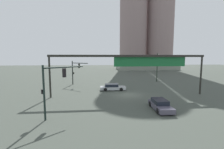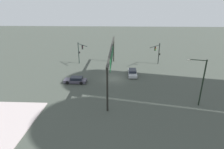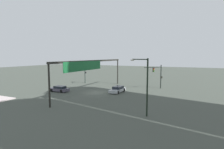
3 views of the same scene
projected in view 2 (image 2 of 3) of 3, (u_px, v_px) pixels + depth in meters
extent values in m
plane|color=#40473F|center=(114.00, 79.00, 37.77)|extent=(195.02, 195.02, 0.00)
cylinder|color=black|center=(79.00, 53.00, 46.69)|extent=(0.19, 0.19, 5.50)
cylinder|color=black|center=(82.00, 45.00, 44.13)|extent=(3.59, 3.05, 0.14)
cube|color=black|center=(82.00, 47.00, 44.40)|extent=(0.41, 0.40, 0.95)
cylinder|color=red|center=(83.00, 46.00, 44.38)|extent=(0.19, 0.17, 0.20)
cylinder|color=orange|center=(83.00, 47.00, 44.49)|extent=(0.19, 0.17, 0.20)
cylinder|color=green|center=(83.00, 49.00, 44.60)|extent=(0.19, 0.17, 0.20)
cube|color=black|center=(79.00, 52.00, 46.78)|extent=(0.38, 0.38, 0.44)
cylinder|color=black|center=(159.00, 54.00, 46.35)|extent=(0.22, 0.22, 5.40)
cylinder|color=black|center=(155.00, 46.00, 43.91)|extent=(3.75, 3.07, 0.16)
cube|color=black|center=(155.00, 49.00, 44.26)|extent=(0.41, 0.40, 0.95)
cylinder|color=red|center=(156.00, 48.00, 44.05)|extent=(0.19, 0.17, 0.20)
cylinder|color=orange|center=(156.00, 49.00, 44.16)|extent=(0.19, 0.17, 0.20)
cylinder|color=green|center=(156.00, 50.00, 44.27)|extent=(0.19, 0.17, 0.20)
cube|color=black|center=(160.00, 54.00, 46.24)|extent=(0.38, 0.38, 0.44)
cylinder|color=black|center=(203.00, 83.00, 26.52)|extent=(0.20, 0.20, 7.19)
cylinder|color=black|center=(198.00, 60.00, 25.60)|extent=(0.69, 2.19, 0.12)
ellipsoid|color=silver|center=(190.00, 60.00, 25.95)|extent=(0.44, 0.66, 0.20)
cylinder|color=black|center=(114.00, 50.00, 48.14)|extent=(0.28, 0.28, 6.27)
cylinder|color=black|center=(107.00, 91.00, 25.20)|extent=(0.28, 0.28, 6.27)
cube|color=black|center=(111.00, 48.00, 35.49)|extent=(24.99, 0.35, 0.35)
cube|color=#186332|center=(112.00, 57.00, 32.47)|extent=(11.83, 0.08, 1.74)
cube|color=#ABB1B5|center=(132.00, 73.00, 39.42)|extent=(4.79, 1.90, 0.55)
cube|color=black|center=(133.00, 71.00, 39.50)|extent=(2.50, 1.63, 0.50)
cylinder|color=black|center=(137.00, 76.00, 38.04)|extent=(0.64, 0.23, 0.64)
cylinder|color=black|center=(129.00, 76.00, 38.14)|extent=(0.64, 0.23, 0.64)
cylinder|color=black|center=(136.00, 72.00, 40.78)|extent=(0.64, 0.23, 0.64)
cylinder|color=black|center=(128.00, 71.00, 40.88)|extent=(0.64, 0.23, 0.64)
cube|color=#4C4858|center=(75.00, 81.00, 35.61)|extent=(1.82, 4.33, 0.55)
cube|color=black|center=(76.00, 78.00, 35.40)|extent=(1.57, 2.27, 0.50)
cylinder|color=black|center=(68.00, 83.00, 34.98)|extent=(0.23, 0.64, 0.64)
cylinder|color=black|center=(70.00, 79.00, 36.48)|extent=(0.23, 0.64, 0.64)
cylinder|color=black|center=(81.00, 83.00, 34.82)|extent=(0.23, 0.64, 0.64)
cylinder|color=black|center=(83.00, 80.00, 36.32)|extent=(0.23, 0.64, 0.64)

